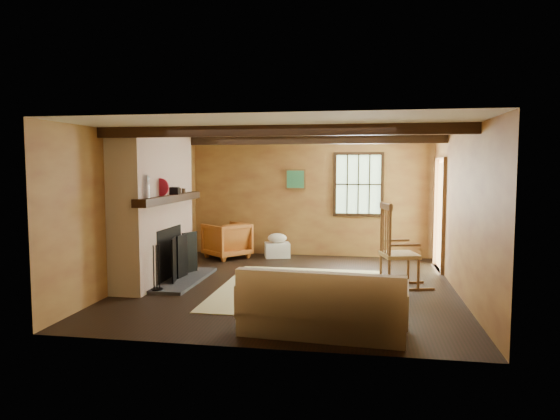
% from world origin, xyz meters
% --- Properties ---
extents(ground, '(5.50, 5.50, 0.00)m').
position_xyz_m(ground, '(0.00, 0.00, 0.00)').
color(ground, black).
rests_on(ground, ground).
extents(room_envelope, '(5.02, 5.52, 2.44)m').
position_xyz_m(room_envelope, '(0.22, 0.26, 1.63)').
color(room_envelope, '#B0863E').
rests_on(room_envelope, ground).
extents(fireplace, '(1.02, 2.30, 2.40)m').
position_xyz_m(fireplace, '(-2.23, -0.00, 1.10)').
color(fireplace, '#97413A').
rests_on(fireplace, ground).
extents(rug, '(2.50, 3.00, 0.01)m').
position_xyz_m(rug, '(0.20, -0.20, 0.00)').
color(rug, beige).
rests_on(rug, ground).
extents(rocking_chair, '(1.05, 0.72, 1.32)m').
position_xyz_m(rocking_chair, '(1.62, 0.17, 0.56)').
color(rocking_chair, tan).
rests_on(rocking_chair, ground).
extents(sofa, '(1.92, 0.97, 0.75)m').
position_xyz_m(sofa, '(0.69, -2.15, 0.27)').
color(sofa, white).
rests_on(sofa, ground).
extents(firewood_pile, '(0.59, 0.11, 0.21)m').
position_xyz_m(firewood_pile, '(-1.80, 2.41, 0.11)').
color(firewood_pile, brown).
rests_on(firewood_pile, ground).
extents(laundry_basket, '(0.59, 0.51, 0.30)m').
position_xyz_m(laundry_basket, '(-0.63, 2.38, 0.15)').
color(laundry_basket, white).
rests_on(laundry_basket, ground).
extents(basket_pillow, '(0.49, 0.45, 0.20)m').
position_xyz_m(basket_pillow, '(-0.63, 2.38, 0.40)').
color(basket_pillow, white).
rests_on(basket_pillow, laundry_basket).
extents(armchair, '(1.11, 1.11, 0.73)m').
position_xyz_m(armchair, '(-1.64, 2.15, 0.36)').
color(armchair, '#BF6026').
rests_on(armchair, ground).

